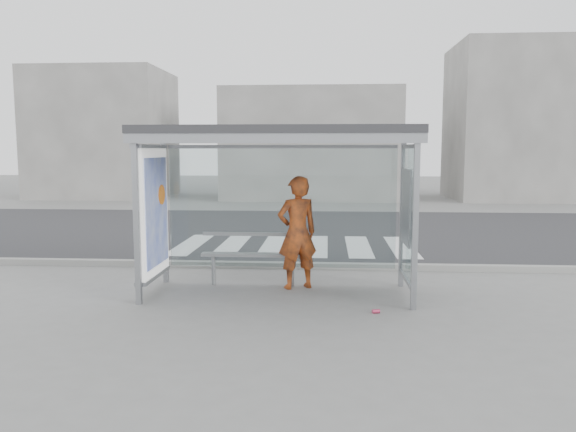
{
  "coord_description": "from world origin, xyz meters",
  "views": [
    {
      "loc": [
        0.77,
        -8.6,
        2.27
      ],
      "look_at": [
        0.14,
        0.2,
        1.23
      ],
      "focal_mm": 35.0,
      "sensor_mm": 36.0,
      "label": 1
    }
  ],
  "objects_px": {
    "bus_shelter": "(254,168)",
    "person": "(297,233)",
    "bench": "(253,254)",
    "soda_can": "(376,311)"
  },
  "relations": [
    {
      "from": "bus_shelter",
      "to": "person",
      "type": "relative_size",
      "value": 2.3
    },
    {
      "from": "bus_shelter",
      "to": "bench",
      "type": "bearing_deg",
      "value": 101.6
    },
    {
      "from": "bus_shelter",
      "to": "bench",
      "type": "height_order",
      "value": "bus_shelter"
    },
    {
      "from": "bus_shelter",
      "to": "soda_can",
      "type": "height_order",
      "value": "bus_shelter"
    },
    {
      "from": "person",
      "to": "bus_shelter",
      "type": "bearing_deg",
      "value": 6.88
    },
    {
      "from": "soda_can",
      "to": "person",
      "type": "bearing_deg",
      "value": 130.7
    },
    {
      "from": "person",
      "to": "soda_can",
      "type": "relative_size",
      "value": 17.42
    },
    {
      "from": "bus_shelter",
      "to": "bench",
      "type": "distance_m",
      "value": 1.55
    },
    {
      "from": "person",
      "to": "soda_can",
      "type": "height_order",
      "value": "person"
    },
    {
      "from": "bench",
      "to": "bus_shelter",
      "type": "bearing_deg",
      "value": -78.4
    }
  ]
}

